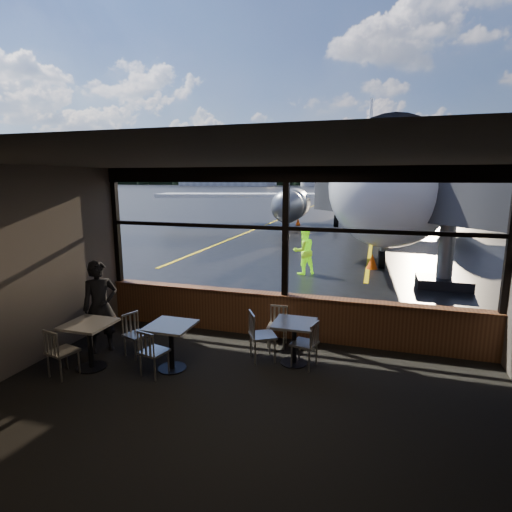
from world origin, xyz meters
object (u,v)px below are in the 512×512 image
at_px(airliner, 375,143).
at_px(ground_crew, 304,251).
at_px(cafe_table_left, 90,346).
at_px(chair_near_w, 263,336).
at_px(chair_near_e, 304,344).
at_px(passenger, 100,307).
at_px(jet_bridge, 442,206).
at_px(chair_left_s, 63,352).
at_px(cafe_table_mid, 171,347).
at_px(cone_wing, 298,222).
at_px(chair_near_n, 277,327).
at_px(chair_mid_s, 154,352).
at_px(chair_mid_w, 137,335).
at_px(cone_nose, 372,261).
at_px(cafe_table_near, 294,343).

height_order(airliner, ground_crew, airliner).
bearing_deg(cafe_table_left, chair_near_w, 23.14).
height_order(chair_near_w, ground_crew, ground_crew).
relative_size(chair_near_e, passenger, 0.48).
distance_m(jet_bridge, chair_left_s, 10.84).
bearing_deg(cafe_table_mid, cone_wing, 95.52).
relative_size(jet_bridge, chair_near_n, 14.08).
xyz_separation_m(chair_near_w, chair_mid_s, (-1.58, -1.08, -0.05)).
bearing_deg(chair_near_w, chair_mid_w, -107.66).
height_order(jet_bridge, chair_near_n, jet_bridge).
bearing_deg(cafe_table_left, ground_crew, 74.45).
distance_m(jet_bridge, cone_nose, 3.43).
relative_size(jet_bridge, chair_mid_w, 13.84).
bearing_deg(cone_nose, chair_mid_s, -109.40).
xyz_separation_m(cafe_table_left, chair_near_n, (2.88, 1.87, -0.02)).
height_order(chair_near_n, cone_wing, chair_near_n).
distance_m(cafe_table_mid, chair_near_w, 1.63).
distance_m(cafe_table_left, cone_wing, 22.94).
xyz_separation_m(jet_bridge, cone_nose, (-1.96, 1.78, -2.18)).
height_order(airliner, jet_bridge, airliner).
distance_m(chair_left_s, cone_nose, 11.10).
height_order(cafe_table_left, cone_wing, cafe_table_left).
relative_size(chair_mid_s, passenger, 0.47).
height_order(cafe_table_near, chair_left_s, chair_left_s).
relative_size(chair_mid_s, chair_mid_w, 1.02).
distance_m(chair_mid_s, cone_wing, 22.91).
bearing_deg(cone_wing, chair_left_s, -88.60).
height_order(chair_left_s, cone_wing, chair_left_s).
bearing_deg(ground_crew, chair_mid_w, 37.42).
distance_m(jet_bridge, chair_near_w, 7.90).
distance_m(airliner, chair_near_w, 21.54).
height_order(cafe_table_near, ground_crew, ground_crew).
relative_size(chair_mid_w, cone_wing, 1.59).
bearing_deg(cone_wing, chair_near_e, -78.68).
height_order(passenger, ground_crew, passenger).
bearing_deg(chair_near_n, cafe_table_mid, 40.61).
height_order(chair_near_n, chair_mid_s, chair_mid_s).
bearing_deg(chair_near_w, cone_wing, 159.26).
relative_size(chair_near_n, passenger, 0.45).
distance_m(airliner, cone_nose, 13.50).
bearing_deg(cafe_table_near, chair_near_e, -17.81).
xyz_separation_m(cafe_table_near, chair_left_s, (-3.60, -1.57, 0.04)).
bearing_deg(cone_wing, ground_crew, -78.24).
bearing_deg(chair_mid_s, cafe_table_left, -161.98).
relative_size(chair_near_n, cone_nose, 1.42).
xyz_separation_m(ground_crew, cone_nose, (2.29, 1.51, -0.53)).
distance_m(cafe_table_left, chair_near_w, 3.02).
xyz_separation_m(cafe_table_near, chair_mid_w, (-2.87, -0.52, 0.01)).
xyz_separation_m(airliner, passenger, (-4.55, -21.39, -4.66)).
distance_m(chair_near_e, chair_near_n, 0.99).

